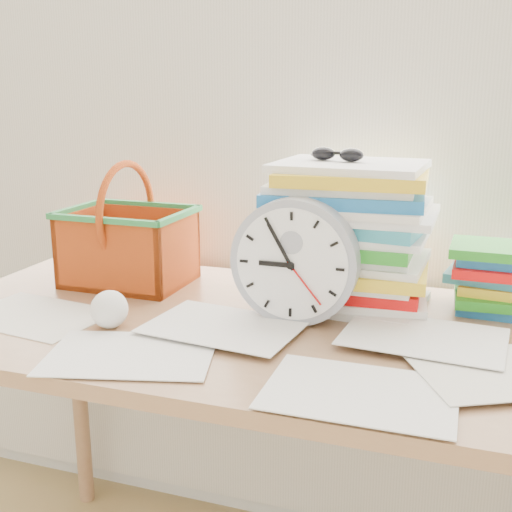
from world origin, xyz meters
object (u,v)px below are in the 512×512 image
(desk, at_px, (260,357))
(book_stack, at_px, (500,278))
(clock, at_px, (295,261))
(paper_stack, at_px, (348,235))
(basket, at_px, (128,225))

(desk, xyz_separation_m, book_stack, (0.45, 0.23, 0.14))
(book_stack, bearing_deg, clock, -151.83)
(paper_stack, height_order, book_stack, paper_stack)
(desk, distance_m, basket, 0.46)
(book_stack, xyz_separation_m, basket, (-0.83, -0.07, 0.07))
(clock, height_order, book_stack, clock)
(clock, distance_m, book_stack, 0.44)
(clock, bearing_deg, basket, 163.15)
(paper_stack, relative_size, book_stack, 1.44)
(paper_stack, distance_m, basket, 0.52)
(basket, bearing_deg, book_stack, 5.76)
(paper_stack, xyz_separation_m, clock, (-0.07, -0.15, -0.03))
(book_stack, distance_m, basket, 0.83)
(paper_stack, relative_size, basket, 1.21)
(book_stack, height_order, basket, basket)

